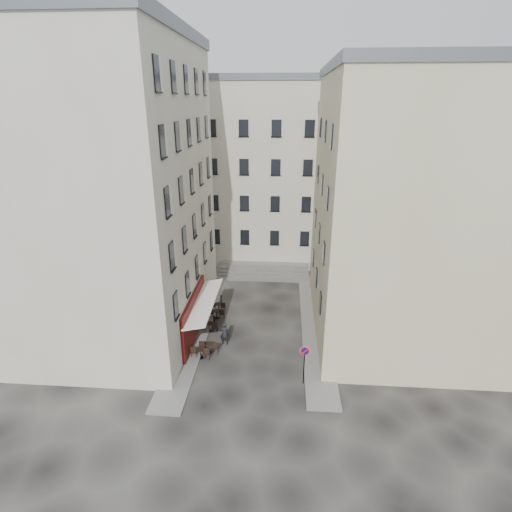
# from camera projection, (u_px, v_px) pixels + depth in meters

# --- Properties ---
(ground) EXTENTS (90.00, 90.00, 0.00)m
(ground) POSITION_uv_depth(u_px,v_px,m) (253.00, 347.00, 28.38)
(ground) COLOR black
(ground) RESTS_ON ground
(sidewalk_left) EXTENTS (2.00, 22.00, 0.12)m
(sidewalk_left) POSITION_uv_depth(u_px,v_px,m) (202.00, 316.00, 32.39)
(sidewalk_left) COLOR slate
(sidewalk_left) RESTS_ON ground
(sidewalk_right) EXTENTS (2.00, 18.00, 0.12)m
(sidewalk_right) POSITION_uv_depth(u_px,v_px,m) (315.00, 327.00, 30.83)
(sidewalk_right) COLOR slate
(sidewalk_right) RESTS_ON ground
(building_left) EXTENTS (12.20, 16.20, 20.60)m
(building_left) POSITION_uv_depth(u_px,v_px,m) (108.00, 193.00, 28.13)
(building_left) COLOR #BEB5A2
(building_left) RESTS_ON ground
(building_right) EXTENTS (12.20, 14.20, 18.60)m
(building_right) POSITION_uv_depth(u_px,v_px,m) (409.00, 210.00, 27.50)
(building_right) COLOR #B7AD88
(building_right) RESTS_ON ground
(building_back) EXTENTS (18.20, 10.20, 18.60)m
(building_back) POSITION_uv_depth(u_px,v_px,m) (258.00, 171.00, 42.69)
(building_back) COLOR #BEB5A2
(building_back) RESTS_ON ground
(cafe_storefront) EXTENTS (1.74, 7.30, 3.50)m
(cafe_storefront) POSITION_uv_depth(u_px,v_px,m) (195.00, 315.00, 28.92)
(cafe_storefront) COLOR #4B0D0A
(cafe_storefront) RESTS_ON ground
(stone_steps) EXTENTS (9.00, 3.15, 0.80)m
(stone_steps) POSITION_uv_depth(u_px,v_px,m) (264.00, 271.00, 39.91)
(stone_steps) COLOR #5B5956
(stone_steps) RESTS_ON ground
(bollard_near) EXTENTS (0.12, 0.12, 0.98)m
(bollard_near) POSITION_uv_depth(u_px,v_px,m) (205.00, 347.00, 27.49)
(bollard_near) COLOR black
(bollard_near) RESTS_ON ground
(bollard_mid) EXTENTS (0.12, 0.12, 0.98)m
(bollard_mid) POSITION_uv_depth(u_px,v_px,m) (214.00, 321.00, 30.74)
(bollard_mid) COLOR black
(bollard_mid) RESTS_ON ground
(bollard_far) EXTENTS (0.12, 0.12, 0.98)m
(bollard_far) POSITION_uv_depth(u_px,v_px,m) (221.00, 300.00, 33.99)
(bollard_far) COLOR black
(bollard_far) RESTS_ON ground
(no_parking_sign) EXTENTS (0.61, 0.10, 2.67)m
(no_parking_sign) POSITION_uv_depth(u_px,v_px,m) (304.00, 358.00, 24.08)
(no_parking_sign) COLOR black
(no_parking_sign) RESTS_ON ground
(bistro_table_a) EXTENTS (1.32, 0.62, 0.93)m
(bistro_table_a) POSITION_uv_depth(u_px,v_px,m) (201.00, 352.00, 27.01)
(bistro_table_a) COLOR black
(bistro_table_a) RESTS_ON ground
(bistro_table_b) EXTENTS (1.33, 0.63, 0.94)m
(bistro_table_b) POSITION_uv_depth(u_px,v_px,m) (209.00, 347.00, 27.58)
(bistro_table_b) COLOR black
(bistro_table_b) RESTS_ON ground
(bistro_table_c) EXTENTS (1.27, 0.60, 0.89)m
(bistro_table_c) POSITION_uv_depth(u_px,v_px,m) (209.00, 326.00, 30.16)
(bistro_table_c) COLOR black
(bistro_table_c) RESTS_ON ground
(bistro_table_d) EXTENTS (1.28, 0.60, 0.90)m
(bistro_table_d) POSITION_uv_depth(u_px,v_px,m) (217.00, 313.00, 31.96)
(bistro_table_d) COLOR black
(bistro_table_d) RESTS_ON ground
(bistro_table_e) EXTENTS (1.22, 0.57, 0.86)m
(bistro_table_e) POSITION_uv_depth(u_px,v_px,m) (218.00, 306.00, 33.09)
(bistro_table_e) COLOR black
(bistro_table_e) RESTS_ON ground
(pedestrian) EXTENTS (0.67, 0.47, 1.75)m
(pedestrian) POSITION_uv_depth(u_px,v_px,m) (225.00, 333.00, 28.44)
(pedestrian) COLOR black
(pedestrian) RESTS_ON ground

